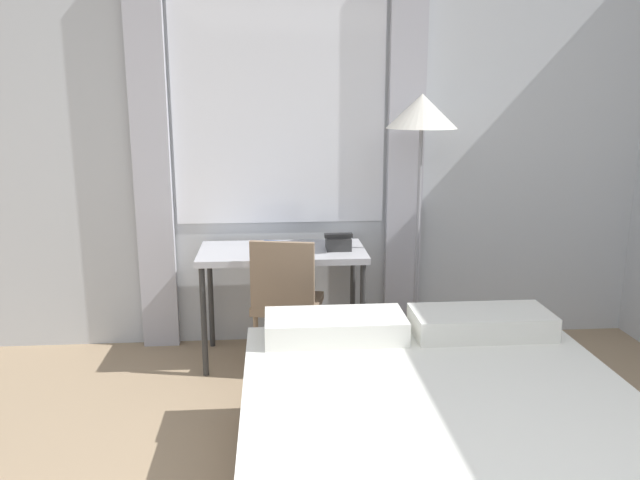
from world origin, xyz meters
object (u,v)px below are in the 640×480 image
at_px(desk, 282,260).
at_px(desk_chair, 286,297).
at_px(bed, 452,476).
at_px(telephone, 338,242).
at_px(book, 277,246).
at_px(standing_lamp, 421,129).

relative_size(desk, desk_chair, 1.22).
relative_size(desk, bed, 0.50).
bearing_deg(telephone, desk_chair, -149.02).
bearing_deg(book, desk_chair, -80.50).
relative_size(standing_lamp, book, 5.82).
height_order(desk_chair, book, desk_chair).
bearing_deg(desk_chair, bed, -56.84).
xyz_separation_m(bed, standing_lamp, (0.24, 1.72, 1.23)).
bearing_deg(desk, bed, -70.92).
relative_size(desk_chair, standing_lamp, 0.51).
relative_size(telephone, book, 0.61).
bearing_deg(standing_lamp, bed, -98.12).
distance_m(desk, desk_chair, 0.29).
height_order(standing_lamp, telephone, standing_lamp).
height_order(bed, book, book).
relative_size(desk, book, 3.60).
bearing_deg(desk_chair, desk, 105.72).
bearing_deg(bed, desk_chair, 111.19).
relative_size(desk, standing_lamp, 0.62).
bearing_deg(book, bed, -70.46).
bearing_deg(desk, book, 126.91).
bearing_deg(desk_chair, standing_lamp, 23.31).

